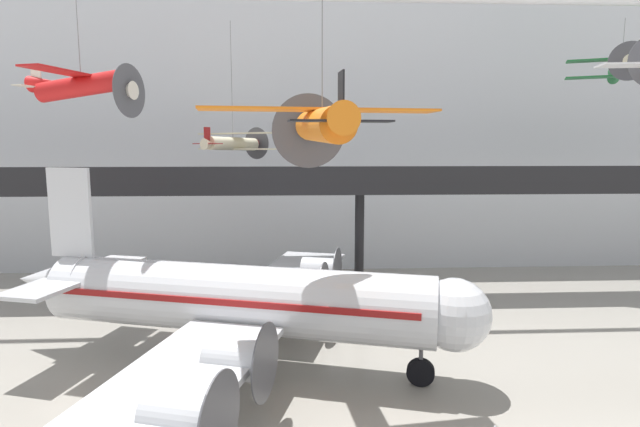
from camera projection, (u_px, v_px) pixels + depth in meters
hangar_back_wall at (348, 137)px, 45.25m from camera, size 140.00×3.00×23.84m
mezzanine_walkway at (362, 188)px, 36.29m from camera, size 110.00×3.20×9.72m
airliner_silver_main at (235, 300)px, 24.90m from camera, size 24.57×28.51×10.00m
suspended_plane_orange_highwing at (322, 124)px, 19.58m from camera, size 9.74×7.96×9.82m
suspended_plane_cream_biplane at (233, 143)px, 36.33m from camera, size 6.08×5.69×9.78m
suspended_plane_green_biplane at (621, 70)px, 35.48m from camera, size 7.05×6.15×4.61m
suspended_plane_red_highwing at (81, 85)px, 27.25m from camera, size 6.77×8.04×7.43m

